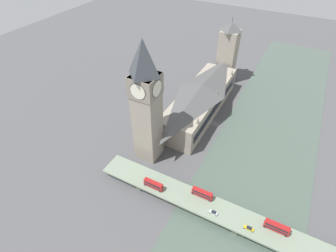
# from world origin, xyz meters

# --- Properties ---
(ground_plane) EXTENTS (600.00, 600.00, 0.00)m
(ground_plane) POSITION_xyz_m (0.00, 0.00, 0.00)
(ground_plane) COLOR #4C4C4F
(river_water) EXTENTS (64.41, 360.00, 0.30)m
(river_water) POSITION_xyz_m (-38.21, 0.00, 0.15)
(river_water) COLOR #47564C
(river_water) RESTS_ON ground_plane
(parliament_hall) EXTENTS (26.25, 93.34, 25.05)m
(parliament_hall) POSITION_xyz_m (15.89, -8.00, 12.44)
(parliament_hall) COLOR gray
(parliament_hall) RESTS_ON ground_plane
(clock_tower) EXTENTS (14.94, 14.94, 77.91)m
(clock_tower) POSITION_xyz_m (27.53, 49.51, 41.43)
(clock_tower) COLOR gray
(clock_tower) RESTS_ON ground_plane
(victoria_tower) EXTENTS (15.04, 15.04, 56.61)m
(victoria_tower) POSITION_xyz_m (15.95, -66.19, 26.31)
(victoria_tower) COLOR gray
(victoria_tower) RESTS_ON ground_plane
(road_bridge) EXTENTS (160.82, 14.44, 5.39)m
(road_bridge) POSITION_xyz_m (-38.21, 71.58, 4.41)
(road_bridge) COLOR #5D6A59
(road_bridge) RESTS_ON ground_plane
(double_decker_bus_lead) EXTENTS (11.75, 2.64, 4.87)m
(double_decker_bus_lead) POSITION_xyz_m (-55.36, 69.00, 8.07)
(double_decker_bus_lead) COLOR red
(double_decker_bus_lead) RESTS_ON road_bridge
(double_decker_bus_mid) EXTENTS (11.30, 2.50, 4.80)m
(double_decker_bus_mid) POSITION_xyz_m (9.37, 74.99, 8.04)
(double_decker_bus_mid) COLOR red
(double_decker_bus_mid) RESTS_ON road_bridge
(double_decker_bus_rear) EXTENTS (11.46, 2.51, 4.66)m
(double_decker_bus_rear) POSITION_xyz_m (-16.60, 67.84, 7.96)
(double_decker_bus_rear) COLOR red
(double_decker_bus_rear) RESTS_ON road_bridge
(car_northbound_mid) EXTENTS (4.37, 1.81, 1.50)m
(car_northbound_mid) POSITION_xyz_m (-25.69, 74.65, 6.12)
(car_northbound_mid) COLOR silver
(car_northbound_mid) RESTS_ON road_bridge
(car_northbound_tail) EXTENTS (4.71, 1.84, 1.33)m
(car_northbound_tail) POSITION_xyz_m (-43.79, 74.60, 6.06)
(car_northbound_tail) COLOR gold
(car_northbound_tail) RESTS_ON road_bridge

